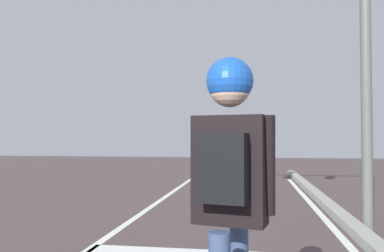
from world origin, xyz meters
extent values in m
cube|color=black|center=(1.95, 4.86, 1.23)|extent=(0.43, 0.26, 0.60)
cylinder|color=black|center=(1.75, 4.94, 1.25)|extent=(0.07, 0.07, 0.54)
cylinder|color=black|center=(2.16, 4.85, 1.25)|extent=(0.07, 0.12, 0.55)
sphere|color=beige|center=(1.95, 4.86, 1.69)|extent=(0.23, 0.23, 0.23)
sphere|color=blue|center=(1.95, 4.86, 1.72)|extent=(0.26, 0.26, 0.26)
cube|color=black|center=(1.92, 4.73, 1.25)|extent=(0.28, 0.19, 0.36)
cylinder|color=#59635B|center=(3.79, 8.86, 2.85)|extent=(0.16, 0.16, 5.69)
camera|label=1|loc=(2.06, 2.72, 1.40)|focal=36.09mm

